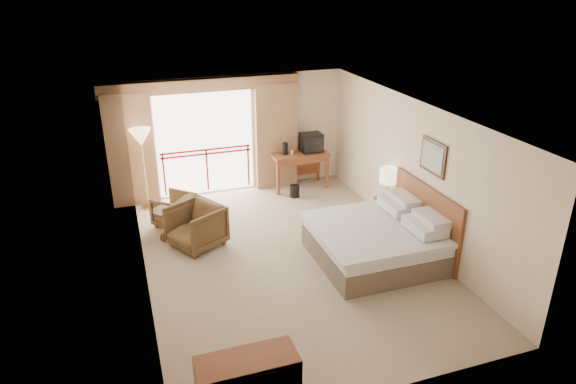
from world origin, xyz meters
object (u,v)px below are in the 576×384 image
object	(u,v)px
bed	(377,241)
side_table	(168,219)
floor_lamp	(141,141)
armchair_far	(175,224)
armchair_near	(198,245)
table_lamp	(389,176)
desk	(298,160)
wastebasket	(295,191)
tv	(311,143)
nightstand	(387,212)

from	to	relation	value
bed	side_table	size ratio (longest dim) A/B	3.51
side_table	floor_lamp	world-z (taller)	floor_lamp
bed	armchair_far	distance (m)	4.19
armchair_near	floor_lamp	xyz separation A→B (m)	(-0.74, 2.07, 1.55)
table_lamp	floor_lamp	distance (m)	5.19
table_lamp	armchair_near	world-z (taller)	table_lamp
desk	armchair_near	xyz separation A→B (m)	(-2.82, -2.17, -0.68)
table_lamp	side_table	size ratio (longest dim) A/B	1.05
table_lamp	wastebasket	xyz separation A→B (m)	(-1.31, 1.91, -0.92)
tv	desk	bearing A→B (deg)	169.60
bed	tv	bearing A→B (deg)	87.84
armchair_near	tv	bearing A→B (deg)	94.66
wastebasket	armchair_near	bearing A→B (deg)	-147.87
bed	side_table	world-z (taller)	bed
desk	wastebasket	bearing A→B (deg)	-119.15
bed	tv	size ratio (longest dim) A/B	4.32
bed	desk	bearing A→B (deg)	92.51
nightstand	floor_lamp	size ratio (longest dim) A/B	0.31
armchair_far	desk	bearing A→B (deg)	153.70
armchair_near	side_table	distance (m)	0.79
armchair_near	bed	bearing A→B (deg)	33.42
bed	armchair_near	bearing A→B (deg)	152.68
table_lamp	desk	size ratio (longest dim) A/B	0.47
tv	table_lamp	bearing A→B (deg)	-71.44
tv	wastebasket	world-z (taller)	tv
desk	armchair_near	size ratio (longest dim) A/B	1.48
armchair_far	side_table	world-z (taller)	side_table
armchair_far	side_table	distance (m)	0.71
nightstand	armchair_far	distance (m)	4.37
nightstand	desk	distance (m)	2.76
side_table	floor_lamp	distance (m)	1.96
nightstand	table_lamp	bearing A→B (deg)	90.36
nightstand	armchair_far	size ratio (longest dim) A/B	0.78
nightstand	bed	bearing A→B (deg)	-125.76
armchair_far	armchair_near	xyz separation A→B (m)	(0.28, -1.05, 0.00)
nightstand	desk	xyz separation A→B (m)	(-1.02, 2.53, 0.40)
table_lamp	wastebasket	world-z (taller)	table_lamp
nightstand	desk	bearing A→B (deg)	112.30
tv	wastebasket	size ratio (longest dim) A/B	1.75
tv	armchair_far	xyz separation A→B (m)	(-3.41, -1.05, -1.09)
armchair_far	side_table	size ratio (longest dim) A/B	1.20
bed	floor_lamp	size ratio (longest dim) A/B	1.18
tv	wastebasket	distance (m)	1.24
nightstand	tv	size ratio (longest dim) A/B	1.14
bed	tv	xyz separation A→B (m)	(0.14, 3.64, 0.72)
nightstand	floor_lamp	bearing A→B (deg)	152.37
side_table	wastebasket	bearing A→B (deg)	20.16
desk	side_table	bearing A→B (deg)	-155.10
armchair_near	floor_lamp	distance (m)	2.69
desk	floor_lamp	xyz separation A→B (m)	(-3.56, -0.10, 0.87)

